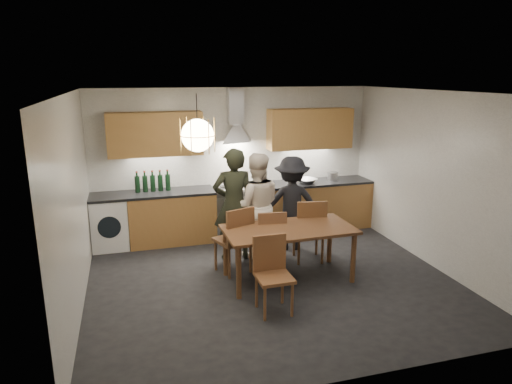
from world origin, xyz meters
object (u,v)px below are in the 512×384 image
object	(u,v)px
wine_bottles	(153,181)
chair_front	(272,268)
person_mid	(256,206)
person_left	(234,204)
chair_back_left	(236,236)
person_right	(292,203)
stock_pot	(333,176)
mixing_bowl	(307,181)
dining_table	(289,234)

from	to	relation	value
wine_bottles	chair_front	bearing A→B (deg)	-66.24
chair_front	person_mid	world-z (taller)	person_mid
person_left	wine_bottles	world-z (taller)	person_left
person_mid	wine_bottles	xyz separation A→B (m)	(-1.50, 1.08, 0.25)
chair_back_left	person_right	distance (m)	1.35
person_mid	stock_pot	world-z (taller)	person_mid
person_right	wine_bottles	bearing A→B (deg)	-8.82
chair_back_left	person_mid	bearing A→B (deg)	-148.37
chair_front	person_right	distance (m)	2.09
chair_back_left	person_mid	world-z (taller)	person_mid
person_mid	mixing_bowl	distance (m)	1.53
chair_back_left	mixing_bowl	xyz separation A→B (m)	(1.68, 1.50, 0.37)
mixing_bowl	dining_table	bearing A→B (deg)	-118.57
stock_pot	mixing_bowl	bearing A→B (deg)	-170.53
person_right	stock_pot	xyz separation A→B (m)	(1.13, 0.86, 0.19)
chair_front	mixing_bowl	size ratio (longest dim) A/B	2.70
dining_table	chair_front	size ratio (longest dim) A/B	1.94
dining_table	stock_pot	xyz separation A→B (m)	(1.57, 1.96, 0.30)
mixing_bowl	chair_front	bearing A→B (deg)	-119.85
chair_front	mixing_bowl	distance (m)	3.05
chair_front	wine_bottles	xyz separation A→B (m)	(-1.22, 2.78, 0.54)
chair_back_left	person_mid	size ratio (longest dim) A/B	0.61
stock_pot	wine_bottles	size ratio (longest dim) A/B	0.34
stock_pot	chair_back_left	bearing A→B (deg)	-144.45
dining_table	stock_pot	world-z (taller)	stock_pot
dining_table	chair_back_left	size ratio (longest dim) A/B	1.80
chair_front	person_left	world-z (taller)	person_left
wine_bottles	person_right	bearing A→B (deg)	-23.26
chair_front	person_mid	bearing A→B (deg)	79.79
person_mid	person_right	size ratio (longest dim) A/B	1.07
chair_front	person_left	bearing A→B (deg)	91.81
person_left	person_right	size ratio (longest dim) A/B	1.13
person_left	person_right	distance (m)	1.03
chair_back_left	chair_front	xyz separation A→B (m)	(0.18, -1.11, -0.04)
chair_front	mixing_bowl	world-z (taller)	mixing_bowl
mixing_bowl	person_left	bearing A→B (deg)	-149.60
dining_table	person_right	world-z (taller)	person_right
dining_table	wine_bottles	xyz separation A→B (m)	(-1.71, 2.03, 0.41)
person_left	chair_back_left	bearing A→B (deg)	84.49
chair_back_left	chair_front	size ratio (longest dim) A/B	1.08
person_right	person_left	bearing A→B (deg)	23.56
person_left	chair_front	bearing A→B (deg)	97.13
chair_back_left	person_left	size ratio (longest dim) A/B	0.57
dining_table	person_mid	xyz separation A→B (m)	(-0.20, 0.95, 0.16)
chair_back_left	mixing_bowl	distance (m)	2.29
dining_table	person_mid	world-z (taller)	person_mid
person_left	person_mid	bearing A→B (deg)	-173.90
stock_pot	chair_front	bearing A→B (deg)	-127.17
chair_back_left	person_right	world-z (taller)	person_right
dining_table	stock_pot	distance (m)	2.53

